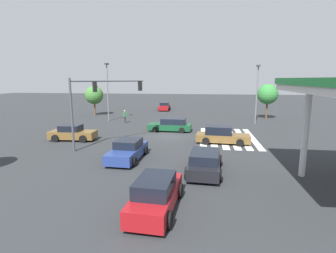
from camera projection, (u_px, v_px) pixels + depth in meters
ground_plane at (168, 136)px, 26.74m from camera, size 150.14×150.14×0.00m
crosswalk_markings at (228, 138)px, 25.95m from camera, size 9.39×5.35×0.01m
traffic_signal_mast at (97, 98)px, 21.58m from camera, size 4.81×4.81×5.81m
car_0 at (171, 125)px, 29.13m from camera, size 2.27×4.76×1.44m
car_1 at (156, 194)px, 11.52m from camera, size 4.54×2.12×1.56m
car_2 at (73, 133)px, 24.80m from camera, size 2.14×4.34×1.46m
car_3 at (222, 135)px, 23.64m from camera, size 2.31×4.85×1.55m
car_4 at (164, 106)px, 48.78m from camera, size 4.84×2.27×1.45m
car_5 at (128, 150)px, 18.91m from camera, size 4.72×2.26×1.42m
car_6 at (205, 162)px, 16.17m from camera, size 4.73×2.32×1.42m
pedestrian at (125, 116)px, 34.39m from camera, size 0.41×0.41×1.70m
street_light_pole_a at (257, 89)px, 32.98m from camera, size 0.80×0.36×7.44m
street_light_pole_b at (107, 87)px, 35.55m from camera, size 0.80×0.36×7.82m
tree_corner_a at (268, 94)px, 37.31m from camera, size 2.88×2.88×5.04m
tree_corner_b at (94, 95)px, 41.32m from camera, size 2.86×2.86×4.65m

